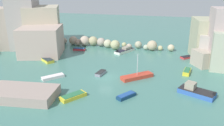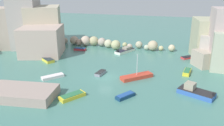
{
  "view_description": "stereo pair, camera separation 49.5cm",
  "coord_description": "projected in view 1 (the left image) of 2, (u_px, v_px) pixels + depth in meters",
  "views": [
    {
      "loc": [
        10.36,
        -37.45,
        16.42
      ],
      "look_at": [
        0.0,
        4.93,
        1.0
      ],
      "focal_mm": 37.46,
      "sensor_mm": 36.0,
      "label": 1
    },
    {
      "loc": [
        10.84,
        -37.33,
        16.42
      ],
      "look_at": [
        0.0,
        4.93,
        1.0
      ],
      "focal_mm": 37.46,
      "sensor_mm": 36.0,
      "label": 2
    }
  ],
  "objects": [
    {
      "name": "moored_boat_5",
      "position": [
        73.0,
        96.0,
        34.45
      ],
      "size": [
        3.49,
        4.04,
        0.63
      ],
      "rotation": [
        0.0,
        0.0,
        0.95
      ],
      "color": "yellow",
      "rests_on": "cove_water"
    },
    {
      "name": "cove_water",
      "position": [
        106.0,
        77.0,
        42.09
      ],
      "size": [
        160.0,
        160.0,
        0.0
      ],
      "primitive_type": "plane",
      "color": "#467D71",
      "rests_on": "ground"
    },
    {
      "name": "cliff_headland_left",
      "position": [
        31.0,
        30.0,
        58.35
      ],
      "size": [
        22.9,
        21.12,
        13.38
      ],
      "color": "#A79C97",
      "rests_on": "ground"
    },
    {
      "name": "moored_boat_4",
      "position": [
        137.0,
        76.0,
        41.48
      ],
      "size": [
        5.61,
        5.13,
        4.54
      ],
      "rotation": [
        0.0,
        0.0,
        0.71
      ],
      "color": "#C63E2B",
      "rests_on": "cove_water"
    },
    {
      "name": "moored_boat_8",
      "position": [
        48.0,
        60.0,
        49.96
      ],
      "size": [
        3.49,
        3.2,
        0.66
      ],
      "rotation": [
        0.0,
        0.0,
        2.49
      ],
      "color": "yellow",
      "rests_on": "cove_water"
    },
    {
      "name": "moored_boat_7",
      "position": [
        101.0,
        73.0,
        43.19
      ],
      "size": [
        1.56,
        2.85,
        0.57
      ],
      "rotation": [
        0.0,
        0.0,
        4.52
      ],
      "color": "gray",
      "rests_on": "cove_water"
    },
    {
      "name": "moored_boat_10",
      "position": [
        187.0,
        57.0,
        52.36
      ],
      "size": [
        2.89,
        2.72,
        0.44
      ],
      "rotation": [
        0.0,
        0.0,
        3.84
      ],
      "color": "red",
      "rests_on": "cove_water"
    },
    {
      "name": "rock_breakwater",
      "position": [
        108.0,
        43.0,
        60.65
      ],
      "size": [
        30.29,
        4.66,
        2.61
      ],
      "color": "tan",
      "rests_on": "ground"
    },
    {
      "name": "stone_dock",
      "position": [
        22.0,
        94.0,
        34.4
      ],
      "size": [
        10.45,
        6.25,
        1.42
      ],
      "primitive_type": "cube",
      "rotation": [
        0.0,
        0.0,
        0.1
      ],
      "color": "#A18D82",
      "rests_on": "ground"
    },
    {
      "name": "moored_boat_6",
      "position": [
        53.0,
        77.0,
        41.53
      ],
      "size": [
        3.57,
        3.75,
        0.49
      ],
      "rotation": [
        0.0,
        0.0,
        3.97
      ],
      "color": "white",
      "rests_on": "cove_water"
    },
    {
      "name": "moored_boat_3",
      "position": [
        126.0,
        96.0,
        34.67
      ],
      "size": [
        2.76,
        3.2,
        0.57
      ],
      "rotation": [
        0.0,
        0.0,
        0.94
      ],
      "color": "navy",
      "rests_on": "cove_water"
    },
    {
      "name": "moored_boat_0",
      "position": [
        196.0,
        91.0,
        35.5
      ],
      "size": [
        5.78,
        4.31,
        1.76
      ],
      "rotation": [
        0.0,
        0.0,
        2.71
      ],
      "color": "#315CAF",
      "rests_on": "cove_water"
    },
    {
      "name": "moored_boat_2",
      "position": [
        187.0,
        72.0,
        43.7
      ],
      "size": [
        1.76,
        3.52,
        0.72
      ],
      "rotation": [
        0.0,
        0.0,
        1.38
      ],
      "color": "yellow",
      "rests_on": "cove_water"
    },
    {
      "name": "moored_boat_9",
      "position": [
        125.0,
        50.0,
        56.68
      ],
      "size": [
        4.29,
        5.77,
        1.22
      ],
      "rotation": [
        0.0,
        0.0,
        1.06
      ],
      "color": "white",
      "rests_on": "cove_water"
    },
    {
      "name": "channel_buoy",
      "position": [
        123.0,
        50.0,
        57.49
      ],
      "size": [
        0.49,
        0.49,
        0.49
      ],
      "primitive_type": "sphere",
      "color": "#E04C28",
      "rests_on": "cove_water"
    },
    {
      "name": "moored_boat_1",
      "position": [
        79.0,
        49.0,
        58.15
      ],
      "size": [
        3.03,
        1.38,
        0.58
      ],
      "rotation": [
        0.0,
        0.0,
        0.08
      ],
      "color": "red",
      "rests_on": "cove_water"
    }
  ]
}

